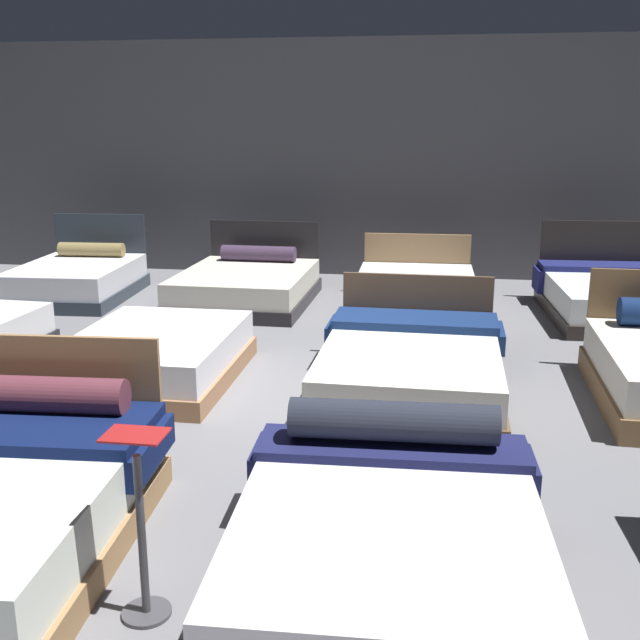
{
  "coord_description": "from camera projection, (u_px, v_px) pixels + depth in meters",
  "views": [
    {
      "loc": [
        1.31,
        -6.03,
        2.31
      ],
      "look_at": [
        0.26,
        0.84,
        0.48
      ],
      "focal_mm": 42.41,
      "sensor_mm": 36.0,
      "label": 1
    }
  ],
  "objects": [
    {
      "name": "bed_2",
      "position": [
        388.0,
        545.0,
        3.8
      ],
      "size": [
        1.67,
        1.98,
        0.76
      ],
      "rotation": [
        0.0,
        0.0,
        0.04
      ],
      "color": "brown",
      "rests_on": "ground_plane"
    },
    {
      "name": "price_sign",
      "position": [
        143.0,
        548.0,
        3.57
      ],
      "size": [
        0.28,
        0.24,
        0.94
      ],
      "color": "#3F3F44",
      "rests_on": "ground_plane"
    },
    {
      "name": "bed_6",
      "position": [
        411.0,
        366.0,
        6.64
      ],
      "size": [
        1.68,
        2.2,
        0.85
      ],
      "rotation": [
        0.0,
        0.0,
        -0.02
      ],
      "color": "brown",
      "rests_on": "ground_plane"
    },
    {
      "name": "bed_11",
      "position": [
        611.0,
        297.0,
        9.16
      ],
      "size": [
        1.63,
        2.19,
        1.05
      ],
      "rotation": [
        0.0,
        0.0,
        0.05
      ],
      "color": "black",
      "rests_on": "ground_plane"
    },
    {
      "name": "bed_8",
      "position": [
        77.0,
        279.0,
        10.19
      ],
      "size": [
        1.53,
        2.0,
        1.02
      ],
      "rotation": [
        0.0,
        0.0,
        0.05
      ],
      "color": "#272F39",
      "rests_on": "ground_plane"
    },
    {
      "name": "showroom_back_wall",
      "position": [
        350.0,
        160.0,
        11.35
      ],
      "size": [
        18.0,
        0.06,
        3.5
      ],
      "primitive_type": "cube",
      "color": "#47474C",
      "rests_on": "ground_plane"
    },
    {
      "name": "ground_plane",
      "position": [
        276.0,
        398.0,
        6.54
      ],
      "size": [
        18.0,
        18.0,
        0.02
      ],
      "primitive_type": "cube",
      "color": "slate"
    },
    {
      "name": "bed_9",
      "position": [
        247.0,
        285.0,
        9.87
      ],
      "size": [
        1.69,
        2.15,
        0.95
      ],
      "rotation": [
        0.0,
        0.0,
        -0.02
      ],
      "color": "black",
      "rests_on": "ground_plane"
    },
    {
      "name": "bed_10",
      "position": [
        415.0,
        294.0,
        9.46
      ],
      "size": [
        1.56,
        2.11,
        0.83
      ],
      "rotation": [
        0.0,
        0.0,
        0.02
      ],
      "color": "#9B744E",
      "rests_on": "ground_plane"
    },
    {
      "name": "bed_5",
      "position": [
        156.0,
        357.0,
        6.93
      ],
      "size": [
        1.44,
        1.93,
        0.45
      ],
      "rotation": [
        0.0,
        0.0,
        0.0
      ],
      "color": "#966948",
      "rests_on": "ground_plane"
    }
  ]
}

